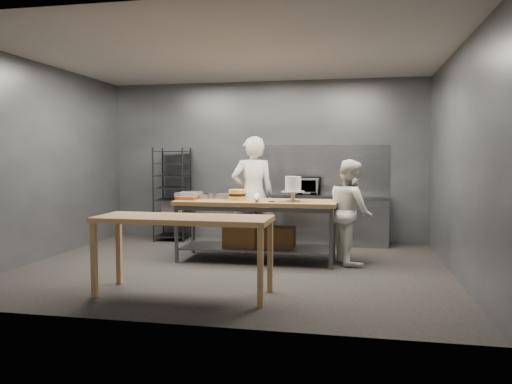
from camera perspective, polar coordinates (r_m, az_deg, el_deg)
ground at (r=7.24m, az=-2.62°, el=-8.54°), size 6.00×6.00×0.00m
back_wall at (r=9.51m, az=1.00°, el=3.57°), size 6.00×0.04×3.00m
work_table at (r=7.57m, az=0.11°, el=-3.58°), size 2.40×0.90×0.92m
near_counter at (r=5.73m, az=-8.30°, el=-3.63°), size 2.00×0.70×0.90m
back_counter at (r=9.13m, az=6.82°, el=-3.07°), size 2.60×0.60×0.90m
splashback_panel at (r=9.36m, az=7.02°, el=2.62°), size 2.60×0.02×0.90m
speed_rack at (r=9.61m, az=-9.52°, el=-0.32°), size 0.65×0.70×1.75m
chef_behind at (r=8.19m, az=-0.36°, el=-0.31°), size 0.80×0.65×1.91m
chef_right at (r=7.49m, az=10.75°, el=-2.20°), size 0.81×0.91×1.54m
microwave at (r=9.09m, az=5.62°, el=0.70°), size 0.54×0.37×0.30m
frosted_cake_stand at (r=7.30m, az=4.26°, el=0.67°), size 0.34×0.34×0.37m
layer_cake at (r=7.59m, az=-2.15°, el=-0.32°), size 0.26×0.26×0.16m
cake_pans at (r=7.91m, az=-5.19°, el=-0.47°), size 0.60×0.37×0.07m
piping_bag at (r=7.20m, az=0.07°, el=-0.71°), size 0.18×0.39×0.12m
offset_spatula at (r=7.20m, az=2.48°, el=-1.15°), size 0.37×0.02×0.02m
pastry_clamshells at (r=7.81m, az=-7.69°, el=-0.40°), size 0.32×0.47×0.11m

